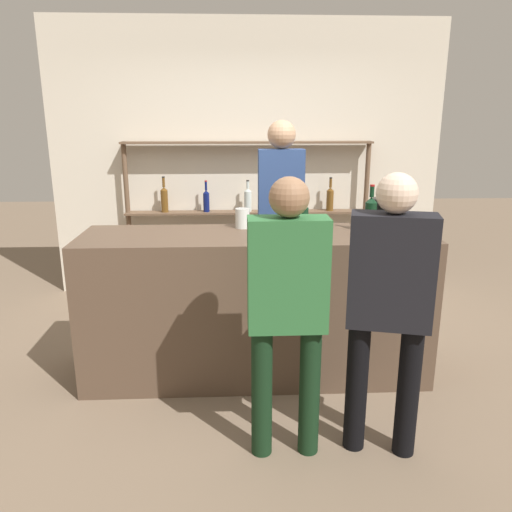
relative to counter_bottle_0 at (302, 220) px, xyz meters
name	(u,v)px	position (x,y,z in m)	size (l,w,h in m)	color
ground_plane	(256,371)	(-0.30, 0.17, -1.20)	(16.00, 16.00, 0.00)	#7A6651
bar_counter	(256,305)	(-0.30, 0.17, -0.66)	(2.44, 0.69, 1.06)	brown
back_wall	(247,161)	(-0.30, 2.12, 0.20)	(4.04, 0.12, 2.80)	beige
back_shelf	(248,193)	(-0.29, 1.94, -0.11)	(2.53, 0.18, 1.61)	brown
counter_bottle_0	(302,220)	(0.00, 0.00, 0.00)	(0.08, 0.08, 0.36)	black
counter_bottle_1	(371,213)	(0.52, 0.22, 0.00)	(0.08, 0.08, 0.33)	black
counter_bottle_2	(295,209)	(0.00, 0.36, 0.01)	(0.07, 0.07, 0.35)	black
ice_bucket	(388,213)	(0.67, 0.31, -0.03)	(0.23, 0.23, 0.22)	black
cork_jar	(242,218)	(-0.38, 0.38, -0.06)	(0.10, 0.10, 0.14)	silver
server_behind_counter	(281,205)	(-0.04, 1.07, -0.09)	(0.39, 0.24, 1.82)	#121C33
customer_center	(287,300)	(-0.18, -0.76, -0.28)	(0.41, 0.21, 1.57)	black
customer_right	(389,298)	(0.36, -0.76, -0.27)	(0.47, 0.29, 1.58)	black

